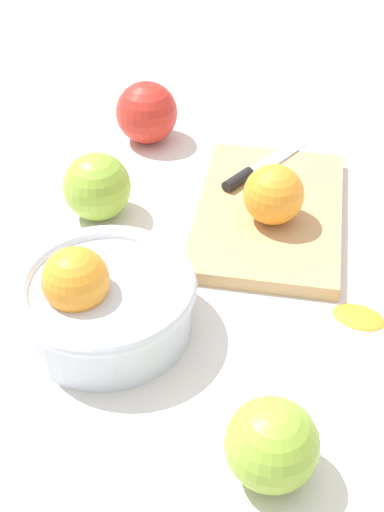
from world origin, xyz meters
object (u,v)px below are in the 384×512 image
apple_back_right (147,113)px  apple_front_left (272,444)px  bowl (102,299)px  orange_on_board (274,195)px  cutting_board (269,213)px  knife (255,170)px  apple_back_center (97,187)px

apple_back_right → apple_front_left: bearing=-143.8°
bowl → orange_on_board: size_ratio=2.58×
cutting_board → knife: size_ratio=1.70×
orange_on_board → apple_back_right: bearing=59.3°
bowl → cutting_board: bowl is taller
orange_on_board → knife: bearing=30.4°
orange_on_board → apple_front_left: orange_on_board is taller
bowl → orange_on_board: 0.23m
bowl → apple_front_left: bearing=-114.6°
cutting_board → apple_back_right: bearing=62.7°
cutting_board → apple_front_left: (-0.32, -0.11, 0.03)m
knife → orange_on_board: bearing=-149.6°
knife → apple_back_right: apple_back_right is taller
bowl → cutting_board: bearing=-21.3°
bowl → apple_back_right: (0.34, 0.12, 0.00)m
orange_on_board → knife: 0.10m
orange_on_board → apple_front_left: bearing=-162.2°
orange_on_board → cutting_board: bearing=23.1°
cutting_board → apple_front_left: apple_front_left is taller
bowl → apple_back_right: bearing=19.2°
cutting_board → apple_back_center: 0.20m
bowl → apple_back_center: size_ratio=2.21×
bowl → apple_back_right: 0.36m
apple_front_left → apple_back_center: bearing=49.2°
apple_back_center → cutting_board: bearing=-69.3°
apple_front_left → apple_back_center: size_ratio=0.94×
bowl → orange_on_board: (0.21, -0.10, 0.01)m
cutting_board → orange_on_board: 0.05m
knife → apple_front_left: bearing=-159.3°
apple_front_left → apple_back_right: 0.53m
knife → bowl: bearing=170.0°
apple_back_center → knife: bearing=-48.4°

